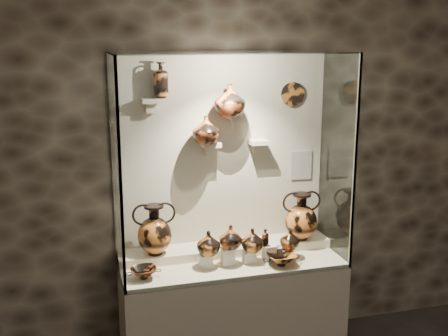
# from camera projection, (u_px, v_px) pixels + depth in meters

# --- Properties ---
(wall_back) EXTENTS (5.00, 0.02, 3.20)m
(wall_back) POSITION_uv_depth(u_px,v_px,m) (221.00, 154.00, 4.41)
(wall_back) COLOR #2D241C
(wall_back) RESTS_ON ground
(plinth) EXTENTS (1.70, 0.60, 0.80)m
(plinth) POSITION_uv_depth(u_px,v_px,m) (232.00, 312.00, 4.39)
(plinth) COLOR #C1B79C
(plinth) RESTS_ON floor
(front_tier) EXTENTS (1.68, 0.58, 0.03)m
(front_tier) POSITION_uv_depth(u_px,v_px,m) (232.00, 263.00, 4.30)
(front_tier) COLOR beige
(front_tier) RESTS_ON plinth
(rear_tier) EXTENTS (1.70, 0.25, 0.10)m
(rear_tier) POSITION_uv_depth(u_px,v_px,m) (226.00, 250.00, 4.45)
(rear_tier) COLOR beige
(rear_tier) RESTS_ON plinth
(back_panel) EXTENTS (1.70, 0.03, 1.60)m
(back_panel) POSITION_uv_depth(u_px,v_px,m) (221.00, 155.00, 4.41)
(back_panel) COLOR #C1B79C
(back_panel) RESTS_ON plinth
(glass_front) EXTENTS (1.70, 0.01, 1.60)m
(glass_front) POSITION_uv_depth(u_px,v_px,m) (245.00, 172.00, 3.84)
(glass_front) COLOR white
(glass_front) RESTS_ON plinth
(glass_left) EXTENTS (0.01, 0.60, 1.60)m
(glass_left) POSITION_uv_depth(u_px,v_px,m) (116.00, 170.00, 3.89)
(glass_left) COLOR white
(glass_left) RESTS_ON plinth
(glass_right) EXTENTS (0.01, 0.60, 1.60)m
(glass_right) POSITION_uv_depth(u_px,v_px,m) (337.00, 157.00, 4.33)
(glass_right) COLOR white
(glass_right) RESTS_ON plinth
(glass_top) EXTENTS (1.70, 0.60, 0.01)m
(glass_top) POSITION_uv_depth(u_px,v_px,m) (233.00, 53.00, 3.93)
(glass_top) COLOR white
(glass_top) RESTS_ON back_panel
(frame_post_left) EXTENTS (0.02, 0.02, 1.60)m
(frame_post_left) POSITION_uv_depth(u_px,v_px,m) (121.00, 181.00, 3.62)
(frame_post_left) COLOR gray
(frame_post_left) RESTS_ON plinth
(frame_post_right) EXTENTS (0.02, 0.02, 1.60)m
(frame_post_right) POSITION_uv_depth(u_px,v_px,m) (355.00, 165.00, 4.06)
(frame_post_right) COLOR gray
(frame_post_right) RESTS_ON plinth
(pedestal_a) EXTENTS (0.09, 0.09, 0.10)m
(pedestal_a) POSITION_uv_depth(u_px,v_px,m) (206.00, 261.00, 4.18)
(pedestal_a) COLOR silver
(pedestal_a) RESTS_ON front_tier
(pedestal_b) EXTENTS (0.09, 0.09, 0.13)m
(pedestal_b) POSITION_uv_depth(u_px,v_px,m) (228.00, 256.00, 4.22)
(pedestal_b) COLOR silver
(pedestal_b) RESTS_ON front_tier
(pedestal_c) EXTENTS (0.09, 0.09, 0.09)m
(pedestal_c) POSITION_uv_depth(u_px,v_px,m) (249.00, 256.00, 4.27)
(pedestal_c) COLOR silver
(pedestal_c) RESTS_ON front_tier
(pedestal_d) EXTENTS (0.09, 0.09, 0.12)m
(pedestal_d) POSITION_uv_depth(u_px,v_px,m) (269.00, 252.00, 4.30)
(pedestal_d) COLOR silver
(pedestal_d) RESTS_ON front_tier
(pedestal_e) EXTENTS (0.09, 0.09, 0.08)m
(pedestal_e) POSITION_uv_depth(u_px,v_px,m) (286.00, 253.00, 4.35)
(pedestal_e) COLOR silver
(pedestal_e) RESTS_ON front_tier
(bracket_ul) EXTENTS (0.14, 0.12, 0.04)m
(bracket_ul) POSITION_uv_depth(u_px,v_px,m) (151.00, 101.00, 4.09)
(bracket_ul) COLOR #C1B79C
(bracket_ul) RESTS_ON back_panel
(bracket_ca) EXTENTS (0.14, 0.12, 0.04)m
(bracket_ca) POSITION_uv_depth(u_px,v_px,m) (211.00, 145.00, 4.29)
(bracket_ca) COLOR #C1B79C
(bracket_ca) RESTS_ON back_panel
(bracket_cb) EXTENTS (0.10, 0.12, 0.04)m
(bracket_cb) POSITION_uv_depth(u_px,v_px,m) (236.00, 118.00, 4.30)
(bracket_cb) COLOR #C1B79C
(bracket_cb) RESTS_ON back_panel
(bracket_cc) EXTENTS (0.14, 0.12, 0.04)m
(bracket_cc) POSITION_uv_depth(u_px,v_px,m) (258.00, 142.00, 4.39)
(bracket_cc) COLOR #C1B79C
(bracket_cc) RESTS_ON back_panel
(amphora_left) EXTENTS (0.35, 0.35, 0.39)m
(amphora_left) POSITION_uv_depth(u_px,v_px,m) (154.00, 229.00, 4.21)
(amphora_left) COLOR orange
(amphora_left) RESTS_ON rear_tier
(amphora_right) EXTENTS (0.33, 0.33, 0.39)m
(amphora_right) POSITION_uv_depth(u_px,v_px,m) (301.00, 216.00, 4.52)
(amphora_right) COLOR orange
(amphora_right) RESTS_ON rear_tier
(jug_a) EXTENTS (0.23, 0.23, 0.18)m
(jug_a) POSITION_uv_depth(u_px,v_px,m) (209.00, 243.00, 4.13)
(jug_a) COLOR orange
(jug_a) RESTS_ON pedestal_a
(jug_b) EXTENTS (0.20, 0.20, 0.18)m
(jug_b) POSITION_uv_depth(u_px,v_px,m) (231.00, 237.00, 4.17)
(jug_b) COLOR #9A3E1B
(jug_b) RESTS_ON pedestal_b
(jug_c) EXTENTS (0.22, 0.22, 0.18)m
(jug_c) POSITION_uv_depth(u_px,v_px,m) (252.00, 240.00, 4.23)
(jug_c) COLOR orange
(jug_c) RESTS_ON pedestal_c
(jug_e) EXTENTS (0.17, 0.17, 0.16)m
(jug_e) POSITION_uv_depth(u_px,v_px,m) (290.00, 239.00, 4.31)
(jug_e) COLOR orange
(jug_e) RESTS_ON pedestal_e
(lekythos_small) EXTENTS (0.08, 0.08, 0.15)m
(lekythos_small) POSITION_uv_depth(u_px,v_px,m) (265.00, 237.00, 4.26)
(lekythos_small) COLOR #9A3E1B
(lekythos_small) RESTS_ON pedestal_d
(kylix_left) EXTENTS (0.28, 0.26, 0.10)m
(kylix_left) POSITION_uv_depth(u_px,v_px,m) (144.00, 272.00, 3.98)
(kylix_left) COLOR #9A3E1B
(kylix_left) RESTS_ON front_tier
(kylix_right) EXTENTS (0.29, 0.25, 0.11)m
(kylix_right) POSITION_uv_depth(u_px,v_px,m) (281.00, 258.00, 4.20)
(kylix_right) COLOR orange
(kylix_right) RESTS_ON front_tier
(lekythos_tall) EXTENTS (0.16, 0.16, 0.30)m
(lekythos_tall) POSITION_uv_depth(u_px,v_px,m) (161.00, 78.00, 4.06)
(lekythos_tall) COLOR orange
(lekythos_tall) RESTS_ON bracket_ul
(ovoid_vase_a) EXTENTS (0.21, 0.21, 0.21)m
(ovoid_vase_a) POSITION_uv_depth(u_px,v_px,m) (206.00, 130.00, 4.20)
(ovoid_vase_a) COLOR #9A3E1B
(ovoid_vase_a) RESTS_ON bracket_ca
(ovoid_vase_b) EXTENTS (0.30, 0.30, 0.24)m
(ovoid_vase_b) POSITION_uv_depth(u_px,v_px,m) (230.00, 101.00, 4.18)
(ovoid_vase_b) COLOR #9A3E1B
(ovoid_vase_b) RESTS_ON bracket_cb
(wall_plate) EXTENTS (0.19, 0.02, 0.19)m
(wall_plate) POSITION_uv_depth(u_px,v_px,m) (293.00, 94.00, 4.43)
(wall_plate) COLOR #A45B20
(wall_plate) RESTS_ON back_panel
(info_placard) EXTENTS (0.18, 0.01, 0.24)m
(info_placard) POSITION_uv_depth(u_px,v_px,m) (301.00, 165.00, 4.59)
(info_placard) COLOR beige
(info_placard) RESTS_ON back_panel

